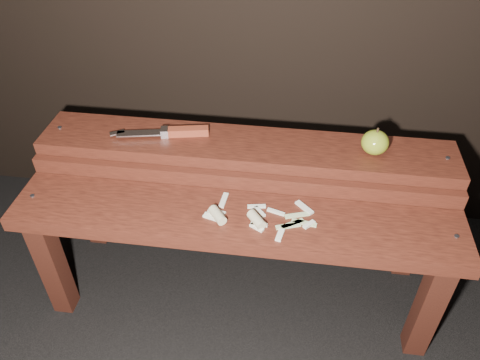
# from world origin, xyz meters

# --- Properties ---
(ground) EXTENTS (60.00, 60.00, 0.00)m
(ground) POSITION_xyz_m (0.00, 0.00, 0.00)
(ground) COLOR black
(bench_front_tier) EXTENTS (1.20, 0.20, 0.42)m
(bench_front_tier) POSITION_xyz_m (0.00, -0.06, 0.35)
(bench_front_tier) COLOR #35150D
(bench_front_tier) RESTS_ON ground
(bench_rear_tier) EXTENTS (1.20, 0.21, 0.50)m
(bench_rear_tier) POSITION_xyz_m (0.00, 0.17, 0.41)
(bench_rear_tier) COLOR #35150D
(bench_rear_tier) RESTS_ON ground
(apple) EXTENTS (0.08, 0.08, 0.08)m
(apple) POSITION_xyz_m (0.36, 0.17, 0.53)
(apple) COLOR olive
(apple) RESTS_ON bench_rear_tier
(knife) EXTENTS (0.29, 0.08, 0.03)m
(knife) POSITION_xyz_m (-0.21, 0.18, 0.51)
(knife) COLOR maroon
(knife) RESTS_ON bench_rear_tier
(apple_scraps) EXTENTS (0.30, 0.16, 0.03)m
(apple_scraps) POSITION_xyz_m (0.04, -0.06, 0.43)
(apple_scraps) COLOR beige
(apple_scraps) RESTS_ON bench_front_tier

